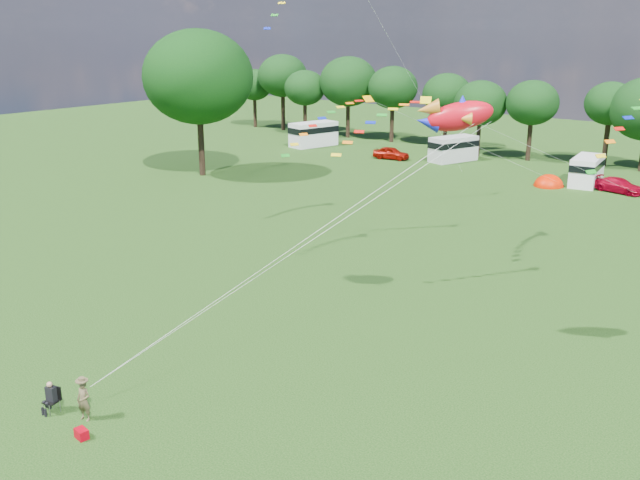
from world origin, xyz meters
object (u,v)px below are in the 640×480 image
Objects in this scene: car_a at (391,153)px; campervan_b at (453,148)px; tent_orange at (548,186)px; campervan_a at (313,133)px; big_tree at (198,77)px; campervan_c at (587,170)px; car_c at (619,185)px; camp_chair at (52,394)px; fish_kite at (454,116)px; kite_flyer at (84,401)px.

car_a is 6.43m from campervan_b.
campervan_a is at bearing 172.58° from tent_orange.
big_tree is at bearing -160.13° from campervan_a.
car_a is 20.27m from campervan_c.
car_c reaches higher than tent_orange.
campervan_c is 51.00m from camp_chair.
tent_orange is 37.15m from fish_kite.
campervan_b is 1.06× the size of campervan_c.
campervan_c is 3.77m from tent_orange.
tent_orange is at bearing 77.29° from kite_flyer.
kite_flyer is 0.48× the size of fish_kite.
fish_kite reaches higher than campervan_c.
car_c is at bearing -85.16° from campervan_b.
fish_kite is at bearing -27.87° from big_tree.
campervan_c is at bearing 31.68° from big_tree.
campervan_a reaches higher than tent_orange.
big_tree is at bearing 129.52° from car_c.
car_c is (23.48, -1.12, -0.04)m from car_a.
campervan_b is 46.19m from fish_kite.
campervan_c reaches higher than car_a.
car_a is (9.36, 17.99, -8.37)m from big_tree.
car_a is 0.64× the size of campervan_a.
camp_chair is at bearing -49.78° from big_tree.
car_c is 0.72× the size of campervan_b.
car_a is at bearing 93.32° from fish_kite.
kite_flyer is (19.67, -50.27, 0.12)m from car_a.
big_tree is 37.87m from car_c.
campervan_c is (-3.22, 1.40, 0.73)m from car_c.
fish_kite is at bearing -162.54° from car_c.
campervan_c is 50.56m from kite_flyer.
camp_chair is (27.64, -32.68, -8.29)m from big_tree.
campervan_a is 55.07m from fish_kite.
kite_flyer is 1.45m from camp_chair.
car_c is 3.29× the size of camp_chair.
campervan_a is at bearing 113.40° from campervan_b.
kite_flyer is (31.36, -51.74, -0.72)m from campervan_a.
big_tree reaches higher than fish_kite.
car_a is at bearing 136.89° from campervan_b.
big_tree is at bearing 162.70° from campervan_b.
campervan_a reaches higher than campervan_c.
car_c is at bearing 12.92° from tent_orange.
car_c is at bearing -121.67° from campervan_c.
big_tree is 2.37× the size of campervan_b.
campervan_c is (20.26, 0.28, 0.68)m from car_a.
tent_orange is at bearing 131.01° from campervan_c.
camp_chair is at bearing -154.23° from fish_kite.
kite_flyer is at bearing 2.72° from camp_chair.
fish_kite is (6.45, -37.35, 8.75)m from campervan_c.
tent_orange is at bearing 29.75° from big_tree.
campervan_b is 55.18m from kite_flyer.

